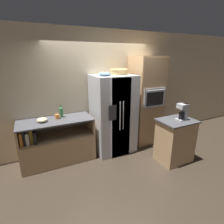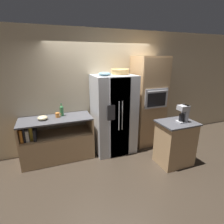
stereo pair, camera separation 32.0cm
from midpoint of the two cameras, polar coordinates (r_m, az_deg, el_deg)
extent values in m
plane|color=#382D23|center=(4.38, 0.95, -12.40)|extent=(20.00, 20.00, 0.00)
cube|color=beige|center=(4.30, -1.25, 6.99)|extent=(12.00, 0.06, 2.80)
cube|color=tan|center=(4.10, -14.95, -10.69)|extent=(1.50, 0.65, 0.58)
cube|color=tan|center=(3.98, -15.29, -6.93)|extent=(1.44, 0.60, 0.02)
cube|color=tan|center=(3.93, -26.18, -5.91)|extent=(0.04, 0.65, 0.34)
cube|color=tan|center=(4.03, -5.09, -3.50)|extent=(0.04, 0.65, 0.34)
cube|color=#4C4C51|center=(3.85, -15.70, -2.22)|extent=(1.50, 0.65, 0.03)
cube|color=orange|center=(3.90, -25.24, -6.35)|extent=(0.05, 0.40, 0.26)
cube|color=black|center=(3.90, -24.48, -6.17)|extent=(0.03, 0.40, 0.27)
cube|color=silver|center=(3.90, -23.67, -6.36)|extent=(0.06, 0.40, 0.23)
cube|color=gold|center=(3.89, -22.69, -6.02)|extent=(0.06, 0.30, 0.27)
cube|color=black|center=(3.89, -21.74, -6.13)|extent=(0.05, 0.44, 0.24)
cube|color=silver|center=(4.10, 2.69, -0.73)|extent=(0.93, 0.78, 1.81)
cube|color=silver|center=(3.75, 5.04, -2.54)|extent=(0.46, 0.02, 1.77)
cube|color=silver|center=(3.76, 5.21, -2.52)|extent=(0.46, 0.02, 1.77)
cylinder|color=#B2B2B7|center=(3.69, 4.81, -1.41)|extent=(0.02, 0.02, 0.63)
cylinder|color=#B2B2B7|center=(3.72, 5.87, -1.27)|extent=(0.02, 0.02, 0.63)
cube|color=#2D2D33|center=(3.60, 2.31, -0.31)|extent=(0.17, 0.01, 0.33)
cube|color=tan|center=(4.54, 13.61, 3.28)|extent=(0.74, 0.66, 2.21)
cube|color=#ADADB2|center=(4.23, 16.41, 4.27)|extent=(0.60, 0.04, 0.46)
cube|color=black|center=(4.22, 16.54, 3.85)|extent=(0.50, 0.01, 0.32)
cylinder|color=#B2B2B7|center=(4.17, 16.91, 6.54)|extent=(0.53, 0.02, 0.02)
cube|color=#A68259|center=(4.15, 16.99, 12.20)|extent=(0.69, 0.01, 0.64)
cube|color=tan|center=(3.99, 22.04, -9.61)|extent=(0.68, 0.53, 0.91)
cube|color=#4C4C51|center=(3.81, 22.85, -3.28)|extent=(0.74, 0.58, 0.03)
cylinder|color=tan|center=(4.07, 4.96, 12.89)|extent=(0.39, 0.39, 0.11)
torus|color=tan|center=(4.06, 4.98, 13.64)|extent=(0.42, 0.42, 0.03)
ellipsoid|color=#668C99|center=(3.75, 0.07, 12.35)|extent=(0.27, 0.27, 0.08)
cylinder|color=#33723F|center=(3.94, -13.86, 0.15)|extent=(0.08, 0.08, 0.20)
cone|color=#33723F|center=(3.90, -13.99, 1.86)|extent=(0.08, 0.08, 0.04)
cylinder|color=#33723F|center=(3.89, -14.04, 2.41)|extent=(0.03, 0.03, 0.03)
cylinder|color=orange|center=(3.88, -15.16, -1.01)|extent=(0.09, 0.09, 0.10)
torus|color=orange|center=(3.88, -14.49, -0.93)|extent=(0.07, 0.01, 0.07)
ellipsoid|color=beige|center=(3.81, -19.53, -1.84)|extent=(0.20, 0.20, 0.09)
cube|color=#B2B2B7|center=(3.83, 24.05, -2.87)|extent=(0.19, 0.17, 0.02)
cylinder|color=black|center=(3.79, 24.05, -1.71)|extent=(0.10, 0.10, 0.14)
cube|color=#B2B2B7|center=(3.83, 25.02, -0.48)|extent=(0.07, 0.14, 0.34)
cube|color=#B2B2B7|center=(3.75, 24.59, 1.21)|extent=(0.19, 0.17, 0.10)
camera|label=1|loc=(0.16, -87.68, 0.74)|focal=28.00mm
camera|label=2|loc=(0.16, 92.32, -0.74)|focal=28.00mm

